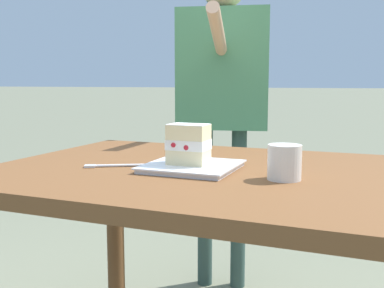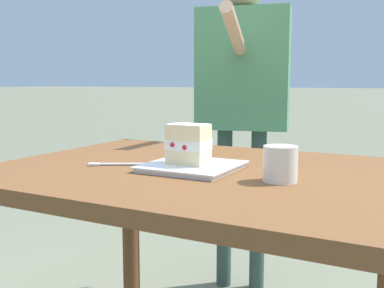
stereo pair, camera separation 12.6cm
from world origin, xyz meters
name	(u,v)px [view 1 (the left image)]	position (x,y,z in m)	size (l,w,h in m)	color
patio_table	(204,208)	(0.00, 0.00, 0.64)	(1.18, 0.88, 0.76)	brown
dessert_plate	(192,167)	(-0.02, -0.03, 0.76)	(0.24, 0.24, 0.02)	white
cake_slice	(189,144)	(-0.03, -0.04, 0.83)	(0.11, 0.09, 0.11)	beige
dessert_fork	(110,166)	(-0.25, -0.09, 0.76)	(0.16, 0.10, 0.01)	silver
coffee_cup	(284,162)	(0.24, -0.07, 0.80)	(0.08, 0.08, 0.09)	silver
diner_person	(223,75)	(-0.23, 0.86, 1.03)	(0.45, 0.58, 1.54)	#334B43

